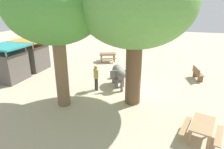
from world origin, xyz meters
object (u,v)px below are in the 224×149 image
at_px(shade_tree_secondary, 136,3).
at_px(picnic_table_near, 202,127).
at_px(picnic_table_far, 108,55).
at_px(shade_tree_main, 56,9).
at_px(market_stall_teal, 9,65).
at_px(person_handler, 96,76).
at_px(elephant, 119,73).
at_px(market_stall_orange, 33,56).
at_px(feed_bucket, 113,76).
at_px(wooden_bench, 197,73).

relative_size(shade_tree_secondary, picnic_table_near, 4.13).
xyz_separation_m(shade_tree_secondary, picnic_table_far, (7.48, 3.88, -4.67)).
relative_size(shade_tree_main, market_stall_teal, 2.70).
height_order(person_handler, market_stall_teal, market_stall_teal).
xyz_separation_m(elephant, person_handler, (-1.06, 1.18, 0.05)).
bearing_deg(elephant, market_stall_orange, -127.24).
bearing_deg(market_stall_teal, feed_bucket, -70.21).
relative_size(person_handler, picnic_table_far, 0.83).
bearing_deg(picnic_table_near, shade_tree_secondary, -111.96).
distance_m(picnic_table_far, market_stall_teal, 8.43).
distance_m(elephant, person_handler, 1.59).
bearing_deg(picnic_table_far, shade_tree_main, 69.16).
xyz_separation_m(shade_tree_secondary, market_stall_teal, (0.80, 9.00, -4.11)).
distance_m(person_handler, shade_tree_secondary, 5.08).
height_order(picnic_table_near, picnic_table_far, same).
bearing_deg(feed_bucket, market_stall_teal, 109.79).
xyz_separation_m(elephant, picnic_table_far, (5.46, 2.54, -0.31)).
bearing_deg(shade_tree_secondary, wooden_bench, -38.03).
xyz_separation_m(shade_tree_main, picnic_table_far, (8.83, 0.36, -4.41)).
bearing_deg(market_stall_orange, person_handler, -110.65).
relative_size(person_handler, market_stall_teal, 0.64).
height_order(shade_tree_secondary, picnic_table_far, shade_tree_secondary).
height_order(picnic_table_far, market_stall_teal, market_stall_teal).
height_order(person_handler, picnic_table_near, person_handler).
xyz_separation_m(shade_tree_secondary, market_stall_orange, (3.40, 9.00, -4.11)).
xyz_separation_m(shade_tree_secondary, wooden_bench, (4.85, -3.80, -4.78)).
relative_size(shade_tree_main, shade_tree_secondary, 0.90).
bearing_deg(elephant, picnic_table_near, 19.08).
xyz_separation_m(person_handler, market_stall_teal, (-0.16, 6.48, 0.19)).
height_order(market_stall_orange, feed_bucket, market_stall_orange).
relative_size(shade_tree_secondary, market_stall_teal, 2.99).
bearing_deg(feed_bucket, person_handler, 170.37).
xyz_separation_m(person_handler, picnic_table_far, (6.52, 1.36, -0.36)).
bearing_deg(picnic_table_far, picnic_table_near, 102.67).
distance_m(shade_tree_main, shade_tree_secondary, 3.78).
xyz_separation_m(picnic_table_far, market_stall_teal, (-6.68, 5.12, 0.55)).
relative_size(elephant, shade_tree_main, 0.29).
bearing_deg(wooden_bench, shade_tree_main, -62.39).
distance_m(shade_tree_main, picnic_table_far, 9.88).
xyz_separation_m(person_handler, shade_tree_secondary, (-0.96, -2.52, 4.30)).
distance_m(picnic_table_near, picnic_table_far, 12.24).
bearing_deg(feed_bucket, elephant, -147.90).
relative_size(shade_tree_main, picnic_table_far, 3.47).
xyz_separation_m(shade_tree_main, shade_tree_secondary, (1.35, -3.52, 0.25)).
relative_size(market_stall_teal, feed_bucket, 7.00).
xyz_separation_m(elephant, market_stall_orange, (1.38, 7.66, 0.25)).
xyz_separation_m(wooden_bench, picnic_table_near, (-7.29, 0.50, 0.12)).
relative_size(shade_tree_main, wooden_bench, 4.68).
relative_size(person_handler, shade_tree_secondary, 0.22).
relative_size(wooden_bench, feed_bucket, 4.04).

